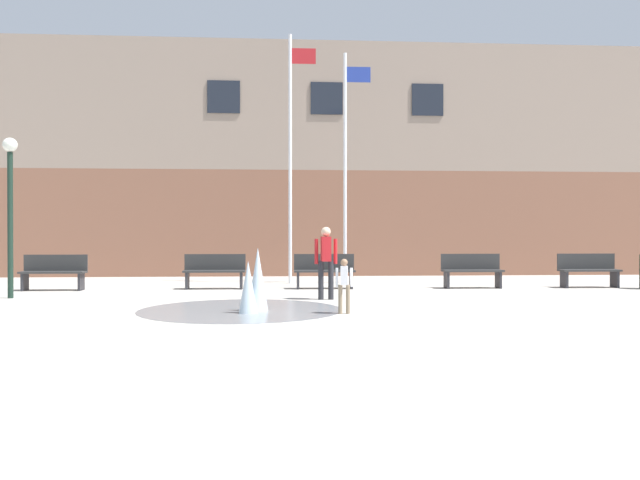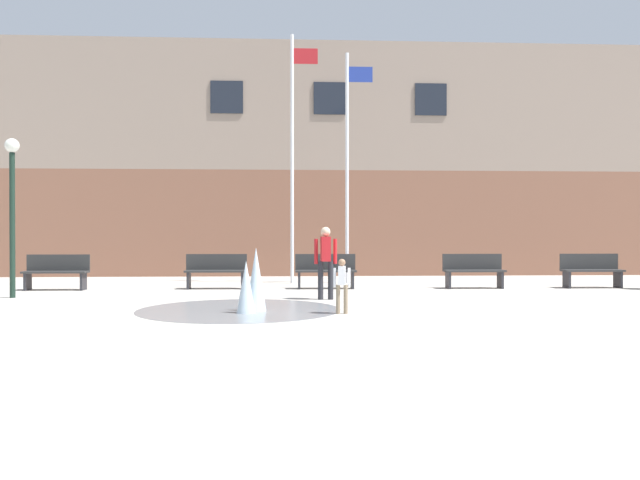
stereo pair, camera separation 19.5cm
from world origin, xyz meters
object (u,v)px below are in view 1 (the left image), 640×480
(park_bench_near_trashcan, at_px, (472,270))
(child_running, at_px, (344,282))
(flagpole_right, at_px, (346,160))
(lamp_post_left_lane, at_px, (10,192))
(park_bench_left_of_flagpoles, at_px, (215,271))
(flagpole_left, at_px, (291,151))
(park_bench_far_left, at_px, (54,272))
(adult_near_bench, at_px, (326,257))
(park_bench_under_right_flagpole, at_px, (324,270))
(park_bench_far_right, at_px, (588,270))

(park_bench_near_trashcan, relative_size, child_running, 1.62)
(flagpole_right, relative_size, lamp_post_left_lane, 1.88)
(park_bench_left_of_flagpoles, bearing_deg, flagpole_left, 40.22)
(park_bench_far_left, height_order, park_bench_left_of_flagpoles, same)
(adult_near_bench, height_order, lamp_post_left_lane, lamp_post_left_lane)
(park_bench_far_left, bearing_deg, flagpole_left, 17.37)
(park_bench_near_trashcan, bearing_deg, park_bench_far_left, 179.87)
(park_bench_left_of_flagpoles, xyz_separation_m, park_bench_under_right_flagpole, (2.88, -0.10, 0.00))
(park_bench_far_left, xyz_separation_m, park_bench_left_of_flagpoles, (4.05, 0.18, 0.00))
(park_bench_far_left, height_order, park_bench_under_right_flagpole, same)
(park_bench_far_left, distance_m, park_bench_near_trashcan, 10.86)
(flagpole_left, xyz_separation_m, flagpole_right, (1.61, 0.00, -0.26))
(flagpole_left, relative_size, lamp_post_left_lane, 2.03)
(park_bench_left_of_flagpoles, relative_size, park_bench_under_right_flagpole, 1.00)
(child_running, bearing_deg, flagpole_right, -178.26)
(park_bench_under_right_flagpole, distance_m, child_running, 5.28)
(park_bench_left_of_flagpoles, height_order, park_bench_near_trashcan, same)
(park_bench_left_of_flagpoles, distance_m, lamp_post_left_lane, 5.17)
(park_bench_far_left, distance_m, adult_near_bench, 7.30)
(park_bench_near_trashcan, height_order, flagpole_right, flagpole_right)
(flagpole_right, bearing_deg, park_bench_far_right, -17.07)
(park_bench_under_right_flagpole, bearing_deg, flagpole_right, 67.01)
(child_running, distance_m, lamp_post_left_lane, 8.05)
(park_bench_under_right_flagpole, xyz_separation_m, adult_near_bench, (-0.17, -2.79, 0.45))
(park_bench_far_left, bearing_deg, flagpole_right, 13.89)
(adult_near_bench, relative_size, flagpole_left, 0.22)
(park_bench_near_trashcan, xyz_separation_m, flagpole_left, (-4.77, 1.93, 3.39))
(park_bench_left_of_flagpoles, distance_m, flagpole_left, 4.32)
(park_bench_left_of_flagpoles, height_order, adult_near_bench, adult_near_bench)
(flagpole_right, bearing_deg, child_running, -96.46)
(child_running, xyz_separation_m, flagpole_right, (0.80, 7.10, 3.03))
(park_bench_left_of_flagpoles, relative_size, park_bench_near_trashcan, 1.00)
(adult_near_bench, height_order, flagpole_left, flagpole_left)
(flagpole_left, bearing_deg, child_running, -83.50)
(park_bench_under_right_flagpole, xyz_separation_m, flagpole_left, (-0.84, 1.83, 3.39))
(adult_near_bench, bearing_deg, park_bench_near_trashcan, -59.13)
(park_bench_left_of_flagpoles, height_order, child_running, child_running)
(park_bench_far_right, distance_m, flagpole_left, 8.87)
(lamp_post_left_lane, bearing_deg, park_bench_far_right, 7.66)
(flagpole_left, xyz_separation_m, lamp_post_left_lane, (-6.35, -3.87, -1.50))
(park_bench_under_right_flagpole, xyz_separation_m, lamp_post_left_lane, (-7.19, -2.05, 1.89))
(park_bench_far_right, xyz_separation_m, flagpole_right, (-6.35, 1.95, 3.13))
(park_bench_under_right_flagpole, distance_m, park_bench_near_trashcan, 3.93)
(park_bench_left_of_flagpoles, bearing_deg, flagpole_right, 25.30)
(park_bench_left_of_flagpoles, xyz_separation_m, flagpole_right, (3.66, 1.73, 3.13))
(adult_near_bench, relative_size, lamp_post_left_lane, 0.44)
(child_running, bearing_deg, park_bench_far_left, -118.77)
(park_bench_left_of_flagpoles, distance_m, child_running, 6.09)
(park_bench_far_left, height_order, adult_near_bench, adult_near_bench)
(park_bench_near_trashcan, height_order, adult_near_bench, adult_near_bench)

